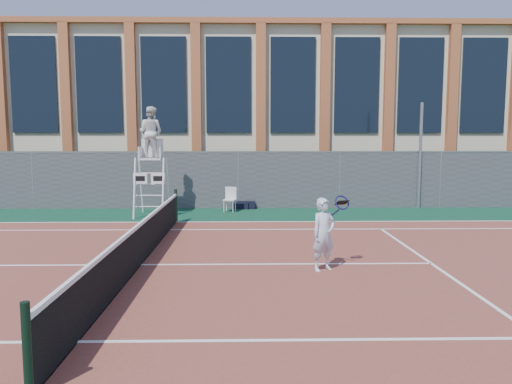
{
  "coord_description": "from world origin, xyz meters",
  "views": [
    {
      "loc": [
        2.32,
        -10.69,
        2.82
      ],
      "look_at": [
        2.59,
        3.0,
        1.29
      ],
      "focal_mm": 35.0,
      "sensor_mm": 36.0,
      "label": 1
    }
  ],
  "objects_px": {
    "umpire_chair": "(151,135)",
    "tennis_player": "(324,234)",
    "steel_pole": "(420,156)",
    "plastic_chair": "(230,197)"
  },
  "relations": [
    {
      "from": "umpire_chair",
      "to": "tennis_player",
      "type": "relative_size",
      "value": 2.51
    },
    {
      "from": "steel_pole",
      "to": "plastic_chair",
      "type": "bearing_deg",
      "value": -173.88
    },
    {
      "from": "steel_pole",
      "to": "plastic_chair",
      "type": "xyz_separation_m",
      "value": [
        -7.41,
        -0.79,
        -1.51
      ]
    },
    {
      "from": "plastic_chair",
      "to": "umpire_chair",
      "type": "bearing_deg",
      "value": -162.84
    },
    {
      "from": "umpire_chair",
      "to": "tennis_player",
      "type": "bearing_deg",
      "value": -56.67
    },
    {
      "from": "umpire_chair",
      "to": "tennis_player",
      "type": "height_order",
      "value": "umpire_chair"
    },
    {
      "from": "steel_pole",
      "to": "umpire_chair",
      "type": "xyz_separation_m",
      "value": [
        -10.17,
        -1.65,
        0.8
      ]
    },
    {
      "from": "plastic_chair",
      "to": "tennis_player",
      "type": "bearing_deg",
      "value": -75.24
    },
    {
      "from": "umpire_chair",
      "to": "tennis_player",
      "type": "xyz_separation_m",
      "value": [
        4.98,
        -7.57,
        -2.06
      ]
    },
    {
      "from": "steel_pole",
      "to": "umpire_chair",
      "type": "distance_m",
      "value": 10.33
    }
  ]
}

